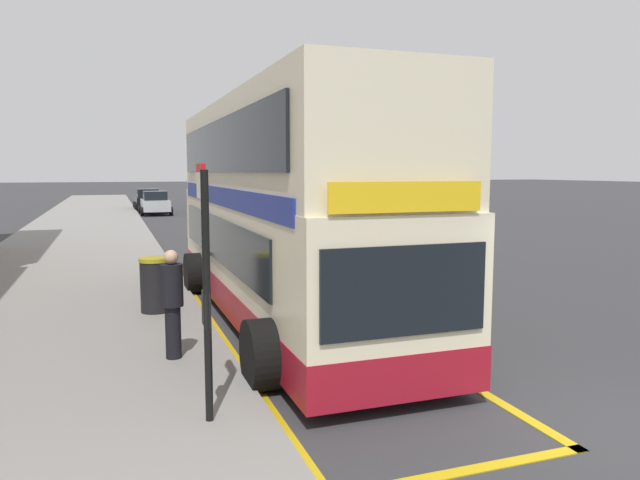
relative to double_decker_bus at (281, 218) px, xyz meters
name	(u,v)px	position (x,y,z in m)	size (l,w,h in m)	color
ground_plane	(209,220)	(2.46, 25.21, -2.06)	(260.00, 260.00, 0.00)	#333335
pavement_near	(88,222)	(-4.54, 25.21, -1.99)	(6.00, 76.00, 0.14)	gray
double_decker_bus	(281,218)	(0.00, 0.00, 0.00)	(3.22, 10.98, 4.40)	beige
bus_bay_markings	(282,317)	(-0.01, -0.08, -2.06)	(3.06, 13.63, 0.01)	gold
bus_stop_sign	(205,274)	(-2.28, -4.95, -0.21)	(0.09, 0.51, 2.97)	black
parked_car_maroon_far	(272,202)	(7.47, 28.95, -1.26)	(2.09, 4.20, 1.62)	maroon
parked_car_black_across	(148,200)	(-0.58, 35.91, -1.26)	(2.09, 4.20, 1.62)	black
parked_car_navy_kerbside	(208,194)	(5.49, 45.14, -1.26)	(2.09, 4.20, 1.62)	navy
parked_car_silver_distant	(155,203)	(-0.40, 30.61, -1.26)	(2.09, 4.20, 1.62)	#B2B5BA
pedestrian_waiting_near_sign	(172,300)	(-2.44, -2.52, -1.01)	(0.34, 0.34, 1.69)	black
litter_bin	(155,285)	(-2.48, 0.71, -1.36)	(0.62, 0.62, 1.12)	black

